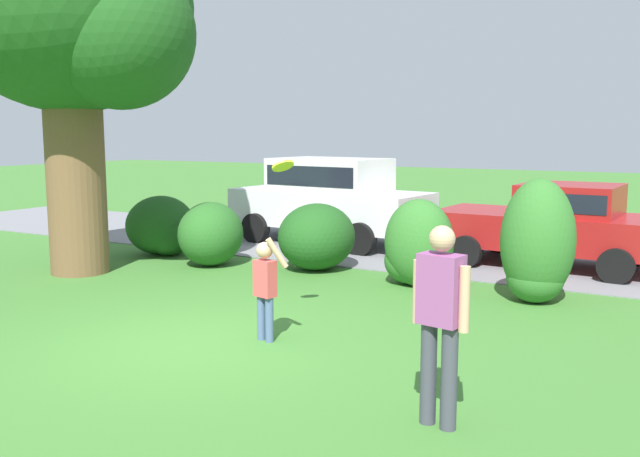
{
  "coord_description": "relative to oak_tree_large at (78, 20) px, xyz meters",
  "views": [
    {
      "loc": [
        5.21,
        -6.1,
        2.51
      ],
      "look_at": [
        0.36,
        2.57,
        1.1
      ],
      "focal_mm": 38.47,
      "sensor_mm": 36.0,
      "label": 1
    }
  ],
  "objects": [
    {
      "name": "frisbee",
      "position": [
        4.93,
        -1.29,
        -2.31
      ],
      "size": [
        0.29,
        0.28,
        0.2
      ],
      "color": "yellow"
    },
    {
      "name": "shrub_centre_left",
      "position": [
        1.52,
        1.56,
        -3.79
      ],
      "size": [
        1.17,
        1.31,
        1.21
      ],
      "color": "#286023",
      "rests_on": "ground"
    },
    {
      "name": "child_thrower",
      "position": [
        5.04,
        -1.87,
        -3.68
      ],
      "size": [
        0.47,
        0.23,
        1.29
      ],
      "color": "#4C608C",
      "rests_on": "ground"
    },
    {
      "name": "parked_sedan",
      "position": [
        7.23,
        4.57,
        -3.55
      ],
      "size": [
        4.5,
        2.29,
        1.56
      ],
      "color": "maroon",
      "rests_on": "ground"
    },
    {
      "name": "shrub_centre",
      "position": [
        3.45,
        2.2,
        -3.79
      ],
      "size": [
        1.36,
        1.56,
        1.22
      ],
      "color": "#1E511C",
      "rests_on": "ground"
    },
    {
      "name": "shrub_centre_right",
      "position": [
        5.52,
        1.84,
        -3.77
      ],
      "size": [
        1.19,
        1.01,
        1.44
      ],
      "color": "#33702B",
      "rests_on": "ground"
    },
    {
      "name": "ground_plane",
      "position": [
        4.31,
        -2.45,
        -4.4
      ],
      "size": [
        80.0,
        80.0,
        0.0
      ],
      "primitive_type": "plane",
      "color": "#3D752D"
    },
    {
      "name": "shrub_far_end",
      "position": [
        7.47,
        1.68,
        -3.58
      ],
      "size": [
        1.07,
        1.11,
        1.84
      ],
      "color": "#33702B",
      "rests_on": "ground"
    },
    {
      "name": "adult_onlooker",
      "position": [
        7.68,
        -3.18,
        -3.41
      ],
      "size": [
        0.52,
        0.28,
        1.74
      ],
      "color": "#3F3F4C",
      "rests_on": "ground"
    },
    {
      "name": "shrub_near_tree",
      "position": [
        -0.1,
        2.03,
        -3.84
      ],
      "size": [
        1.4,
        1.49,
        1.21
      ],
      "color": "#1E511C",
      "rests_on": "ground"
    },
    {
      "name": "parked_suv",
      "position": [
        2.23,
        4.95,
        -3.32
      ],
      "size": [
        4.86,
        2.45,
        1.92
      ],
      "color": "white",
      "rests_on": "ground"
    },
    {
      "name": "driveway_strip",
      "position": [
        4.31,
        4.78,
        -4.39
      ],
      "size": [
        28.0,
        4.4,
        0.02
      ],
      "primitive_type": "cube",
      "color": "slate",
      "rests_on": "ground"
    },
    {
      "name": "oak_tree_large",
      "position": [
        0.0,
        0.0,
        0.0
      ],
      "size": [
        4.55,
        4.26,
        6.46
      ],
      "color": "brown",
      "rests_on": "ground"
    }
  ]
}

